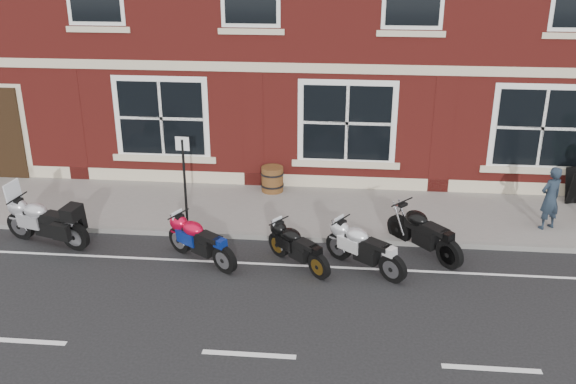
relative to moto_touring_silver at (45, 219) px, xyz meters
name	(u,v)px	position (x,y,z in m)	size (l,w,h in m)	color
ground	(270,269)	(5.23, -0.72, -0.60)	(80.00, 80.00, 0.00)	black
sidewalk	(285,210)	(5.23, 2.28, -0.54)	(30.00, 3.00, 0.12)	slate
kerb	(278,237)	(5.23, 0.70, -0.54)	(30.00, 0.16, 0.12)	slate
moto_touring_silver	(45,219)	(0.00, 0.00, 0.00)	(2.18, 0.81, 1.46)	black
moto_sport_red	(201,239)	(3.71, -0.51, -0.07)	(1.73, 1.29, 0.92)	black
moto_sport_black	(298,245)	(5.80, -0.53, -0.11)	(1.42, 1.39, 0.84)	black
moto_sport_silver	(365,246)	(7.20, -0.53, -0.06)	(1.67, 1.40, 0.92)	black
moto_naked_black	(424,230)	(8.50, 0.31, -0.03)	(1.50, 1.76, 0.98)	black
pedestrian_left	(550,198)	(11.51, 1.68, 0.29)	(0.56, 0.37, 1.53)	#1C2633
barrel_planter	(272,179)	(4.78, 3.40, -0.13)	(0.62, 0.62, 0.69)	#442812
parking_sign	(184,177)	(3.07, 0.83, 0.83)	(0.32, 0.06, 2.26)	black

